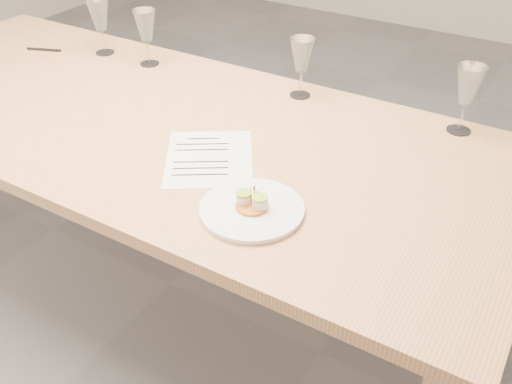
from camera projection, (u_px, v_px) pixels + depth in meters
The scene contains 9 objects.
ground at pixel (170, 283), 2.29m from camera, with size 7.00×7.00×0.00m, color slate.
dining_table at pixel (152, 134), 1.90m from camera, with size 2.40×1.00×0.75m.
dinner_plate at pixel (252, 209), 1.42m from camera, with size 0.26×0.26×0.07m.
recipe_sheet at pixel (209, 158), 1.64m from camera, with size 0.38×0.40×0.00m.
ballpoint_pen at pixel (44, 49), 2.33m from camera, with size 0.14×0.06×0.01m.
wine_glass_0 at pixel (99, 16), 2.22m from camera, with size 0.09×0.09×0.22m.
wine_glass_1 at pixel (145, 27), 2.13m from camera, with size 0.08×0.08×0.21m.
wine_glass_2 at pixel (302, 56), 1.90m from camera, with size 0.08×0.08×0.21m.
wine_glass_3 at pixel (469, 86), 1.69m from camera, with size 0.09×0.09×0.21m.
Camera 1 is at (1.16, -1.25, 1.61)m, focal length 40.00 mm.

